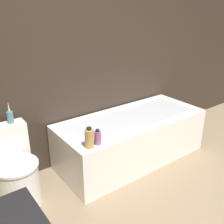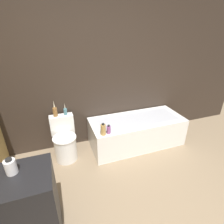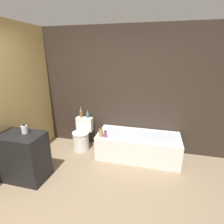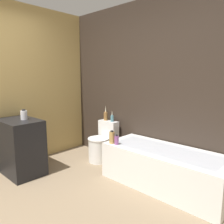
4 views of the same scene
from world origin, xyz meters
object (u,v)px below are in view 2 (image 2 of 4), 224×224
toilet (65,142)px  shampoo_bottle_short (109,130)px  vase_silver (65,111)px  bathtub (136,131)px  soap_bottle_glass (11,166)px  vase_gold (55,111)px  shampoo_bottle_tall (103,130)px

toilet → shampoo_bottle_short: toilet is taller
vase_silver → shampoo_bottle_short: size_ratio=1.39×
bathtub → soap_bottle_glass: bearing=-149.0°
toilet → vase_silver: (0.08, 0.19, 0.45)m
vase_silver → shampoo_bottle_short: 0.78m
shampoo_bottle_short → vase_silver: bearing=137.7°
bathtub → vase_gold: 1.45m
vase_silver → bathtub: bearing=-11.9°
toilet → soap_bottle_glass: bearing=-113.8°
vase_silver → shampoo_bottle_tall: (0.48, -0.52, -0.15)m
vase_gold → toilet: bearing=-67.5°
toilet → shampoo_bottle_tall: bearing=-30.5°
shampoo_bottle_short → bathtub: bearing=23.2°
shampoo_bottle_tall → shampoo_bottle_short: shampoo_bottle_tall is taller
soap_bottle_glass → shampoo_bottle_short: 1.42m
soap_bottle_glass → shampoo_bottle_tall: (1.05, 0.78, -0.30)m
bathtub → shampoo_bottle_short: 0.74m
toilet → vase_gold: 0.52m
vase_gold → bathtub: bearing=-10.6°
soap_bottle_glass → vase_silver: 1.43m
bathtub → toilet: 1.26m
vase_gold → soap_bottle_glass: bearing=-107.5°
bathtub → shampoo_bottle_short: bearing=-156.8°
soap_bottle_glass → shampoo_bottle_tall: soap_bottle_glass is taller
shampoo_bottle_tall → shampoo_bottle_short: (0.09, 0.00, -0.02)m
toilet → vase_silver: 0.50m
shampoo_bottle_tall → soap_bottle_glass: bearing=-143.2°
vase_silver → toilet: bearing=-112.5°
vase_gold → vase_silver: size_ratio=1.36×
soap_bottle_glass → vase_silver: (0.57, 1.30, -0.15)m
vase_gold → vase_silver: 0.16m
soap_bottle_glass → shampoo_bottle_tall: 1.34m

